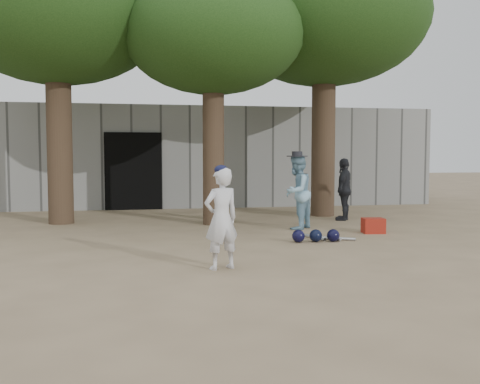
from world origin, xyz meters
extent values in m
plane|color=#937C5E|center=(0.00, 0.00, 0.00)|extent=(70.00, 70.00, 0.00)
imported|color=silver|center=(0.06, -0.51, 0.70)|extent=(0.59, 0.49, 1.39)
imported|color=#80AEC7|center=(2.22, 3.11, 0.78)|extent=(0.95, 0.96, 1.57)
imported|color=black|center=(3.77, 4.37, 0.74)|extent=(0.80, 0.92, 1.48)
cube|color=#A32115|center=(3.55, 2.26, 0.15)|extent=(0.45, 0.37, 0.30)
cube|color=gray|center=(0.00, 8.00, 1.50)|extent=(16.00, 0.35, 3.00)
cube|color=black|center=(-1.20, 7.80, 1.10)|extent=(1.60, 0.08, 2.20)
cube|color=slate|center=(0.00, 10.50, 1.50)|extent=(16.00, 5.00, 3.00)
sphere|color=black|center=(1.75, 1.43, 0.12)|extent=(0.23, 0.23, 0.23)
sphere|color=black|center=(2.07, 1.42, 0.12)|extent=(0.23, 0.23, 0.23)
sphere|color=black|center=(2.39, 1.39, 0.12)|extent=(0.23, 0.23, 0.23)
cylinder|color=#B2B3B9|center=(2.14, 1.82, 0.03)|extent=(0.28, 0.70, 0.06)
cylinder|color=#B2B3B9|center=(2.32, 1.70, 0.03)|extent=(0.45, 0.63, 0.06)
cylinder|color=#B2B3B9|center=(2.50, 1.58, 0.03)|extent=(0.66, 0.39, 0.06)
cylinder|color=brown|center=(-2.80, 5.00, 2.75)|extent=(0.56, 0.56, 5.50)
ellipsoid|color=#284C19|center=(-2.80, 5.00, 4.70)|extent=(4.80, 4.80, 3.12)
cylinder|color=brown|center=(0.60, 4.20, 2.50)|extent=(0.48, 0.48, 5.00)
ellipsoid|color=#284C19|center=(0.60, 4.20, 4.20)|extent=(4.00, 4.00, 2.60)
cylinder|color=brown|center=(3.60, 5.40, 2.90)|extent=(0.60, 0.60, 5.80)
ellipsoid|color=#284C19|center=(3.60, 5.40, 5.00)|extent=(5.20, 5.20, 3.38)
camera|label=1|loc=(-1.04, -7.67, 1.57)|focal=40.00mm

